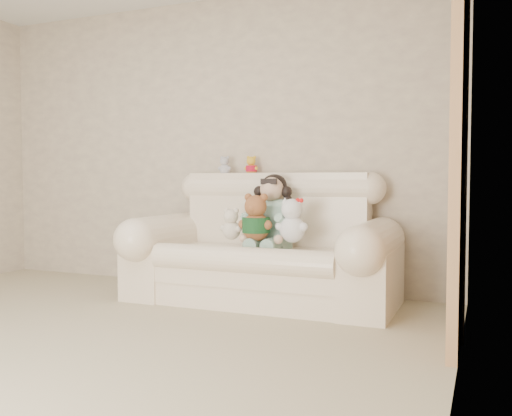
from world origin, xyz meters
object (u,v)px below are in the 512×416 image
Objects in this scene: sofa at (261,237)px; brown_teddy at (256,213)px; white_cat at (292,216)px; cream_teddy at (232,221)px; seated_child at (272,211)px.

brown_teddy is (0.02, -0.14, 0.20)m from sofa.
cream_teddy is (-0.50, -0.00, -0.05)m from white_cat.
seated_child is at bearing 64.93° from brown_teddy.
sofa is at bearing 160.02° from white_cat.
sofa reaches higher than white_cat.
brown_teddy is at bearing -83.25° from sofa.
seated_child is 0.30m from white_cat.
sofa is 0.23m from seated_child.
sofa is at bearing 84.31° from brown_teddy.
brown_teddy is 0.28m from white_cat.
sofa is 0.27m from cream_teddy.
sofa is 4.90× the size of brown_teddy.
seated_child is 1.41× the size of brown_teddy.
cream_teddy is at bearing 159.47° from brown_teddy.
seated_child reaches higher than cream_teddy.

